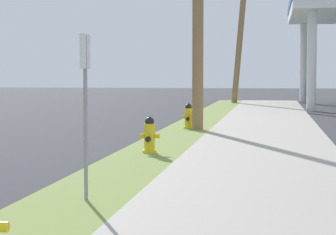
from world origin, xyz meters
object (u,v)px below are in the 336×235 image
street_sign_post (85,82)px  fire_hydrant_second (150,137)px  fire_hydrant_third (188,118)px  utility_pole_background (241,25)px

street_sign_post → fire_hydrant_second: bearing=91.4°
fire_hydrant_third → street_sign_post: bearing=-89.5°
fire_hydrant_third → utility_pole_background: size_ratio=0.09×
utility_pole_background → street_sign_post: bearing=-91.2°
utility_pole_background → street_sign_post: utility_pole_background is taller
fire_hydrant_third → street_sign_post: street_sign_post is taller
fire_hydrant_second → utility_pole_background: 24.51m
fire_hydrant_second → utility_pole_background: bearing=88.3°
fire_hydrant_third → street_sign_post: (0.09, -11.55, 1.19)m
street_sign_post → utility_pole_background: bearing=88.8°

